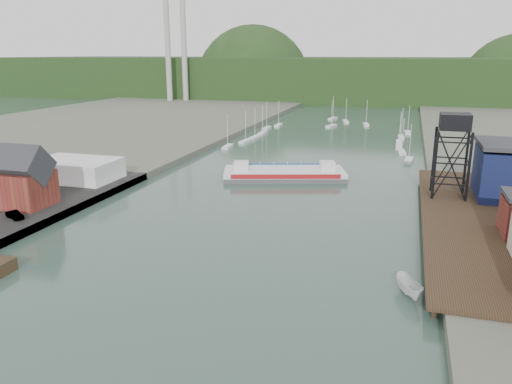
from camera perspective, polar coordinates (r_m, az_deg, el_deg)
The scene contains 12 objects.
ground at distance 58.04m, azimuth -13.25°, elevation -14.96°, with size 600.00×600.00×0.00m, color #2A4139.
west_land at distance 172.98m, azimuth -26.74°, elevation 4.27°, with size 120.00×400.00×3.20m, color #4C5142.
east_pier at distance 92.42m, azimuth 22.71°, elevation -2.76°, with size 14.00×70.00×2.45m.
harbor_building at distance 102.44m, azimuth -25.63°, elevation 1.07°, with size 12.20×8.20×8.90m.
white_shed at distance 119.11m, azimuth -19.85°, elevation 2.44°, with size 18.00×12.00×4.50m, color silver.
lift_tower at distance 101.94m, azimuth 21.75°, elevation 6.93°, with size 6.50×6.50×16.00m.
marina_sailboats at distance 185.30m, azimuth 8.59°, elevation 6.53°, with size 57.71×92.65×0.90m.
smokestacks at distance 305.38m, azimuth -9.12°, elevation 15.62°, with size 11.20×8.20×60.00m.
distant_hills at distance 345.88m, azimuth 12.12°, elevation 12.20°, with size 500.00×120.00×80.00m.
chain_ferry at distance 119.87m, azimuth 3.24°, elevation 2.13°, with size 30.74×19.43×4.12m.
motorboat at distance 65.57m, azimuth 17.12°, elevation -10.38°, with size 2.25×5.98×2.31m, color silver.
car_west_b at distance 95.14m, azimuth -25.87°, elevation -2.38°, with size 1.45×4.15×1.37m, color #999999.
Camera 1 is at (26.41, -42.68, 29.15)m, focal length 35.00 mm.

